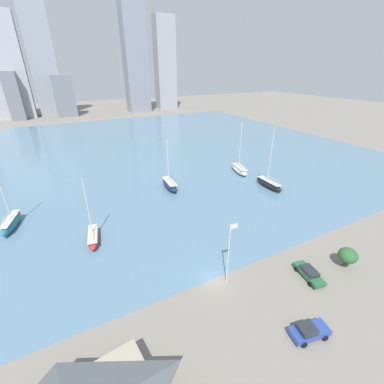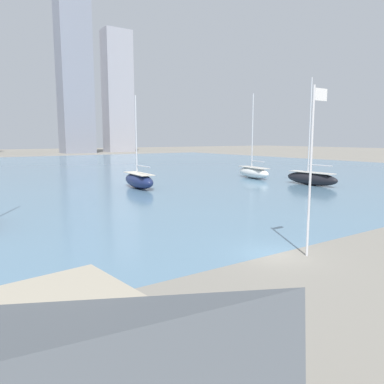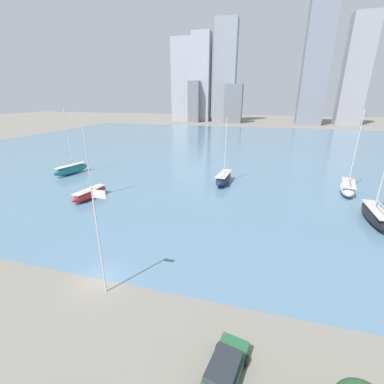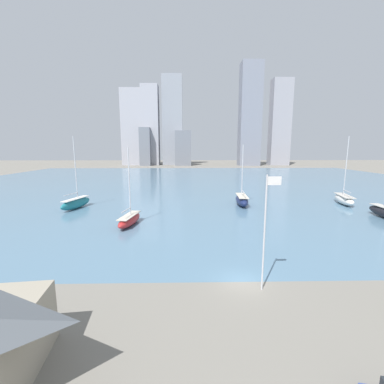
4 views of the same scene
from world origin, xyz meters
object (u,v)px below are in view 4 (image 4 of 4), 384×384
object	(u,v)px
sailboat_navy	(242,200)
flag_pole	(265,229)
sailboat_teal	(76,203)
sailboat_white	(344,199)
sailboat_red	(129,219)

from	to	relation	value
sailboat_navy	flag_pole	bearing A→B (deg)	-94.87
sailboat_teal	sailboat_white	bearing A→B (deg)	17.11
sailboat_teal	sailboat_red	xyz separation A→B (m)	(13.46, -11.88, -0.23)
flag_pole	sailboat_white	bearing A→B (deg)	50.62
flag_pole	sailboat_teal	world-z (taller)	sailboat_teal
flag_pole	sailboat_navy	distance (m)	34.40
sailboat_navy	sailboat_red	world-z (taller)	sailboat_navy
sailboat_white	sailboat_red	world-z (taller)	sailboat_white
sailboat_red	sailboat_teal	bearing A→B (deg)	148.48
sailboat_teal	sailboat_red	bearing A→B (deg)	-27.42
flag_pole	sailboat_red	distance (m)	25.36
flag_pole	sailboat_white	world-z (taller)	sailboat_white
flag_pole	sailboat_navy	world-z (taller)	sailboat_navy
flag_pole	sailboat_red	xyz separation A→B (m)	(-15.71, 19.38, -4.56)
sailboat_teal	sailboat_navy	distance (m)	34.65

